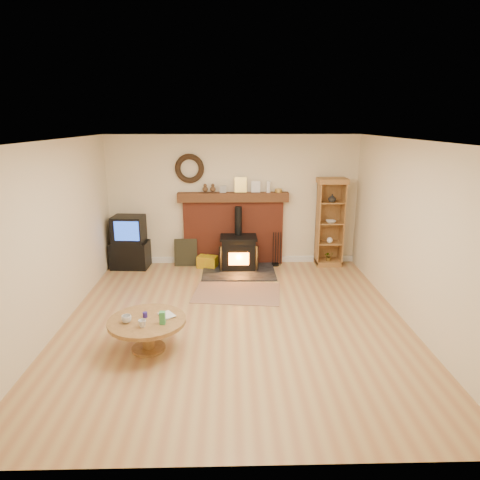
{
  "coord_description": "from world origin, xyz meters",
  "views": [
    {
      "loc": [
        -0.08,
        -5.75,
        2.84
      ],
      "look_at": [
        0.09,
        1.0,
        0.96
      ],
      "focal_mm": 32.0,
      "sensor_mm": 36.0,
      "label": 1
    }
  ],
  "objects_px": {
    "wood_stove": "(239,254)",
    "curio_cabinet": "(330,222)",
    "tv_unit": "(130,243)",
    "coffee_table": "(147,325)"
  },
  "relations": [
    {
      "from": "curio_cabinet",
      "to": "coffee_table",
      "type": "height_order",
      "value": "curio_cabinet"
    },
    {
      "from": "tv_unit",
      "to": "wood_stove",
      "type": "bearing_deg",
      "value": -5.27
    },
    {
      "from": "wood_stove",
      "to": "tv_unit",
      "type": "xyz_separation_m",
      "value": [
        -2.16,
        0.2,
        0.18
      ]
    },
    {
      "from": "tv_unit",
      "to": "coffee_table",
      "type": "xyz_separation_m",
      "value": [
        0.93,
        -3.25,
        -0.16
      ]
    },
    {
      "from": "curio_cabinet",
      "to": "wood_stove",
      "type": "bearing_deg",
      "value": -171.25
    },
    {
      "from": "tv_unit",
      "to": "curio_cabinet",
      "type": "relative_size",
      "value": 0.59
    },
    {
      "from": "wood_stove",
      "to": "curio_cabinet",
      "type": "relative_size",
      "value": 0.79
    },
    {
      "from": "coffee_table",
      "to": "curio_cabinet",
      "type": "bearing_deg",
      "value": 47.34
    },
    {
      "from": "wood_stove",
      "to": "coffee_table",
      "type": "xyz_separation_m",
      "value": [
        -1.23,
        -3.05,
        0.02
      ]
    },
    {
      "from": "tv_unit",
      "to": "curio_cabinet",
      "type": "height_order",
      "value": "curio_cabinet"
    }
  ]
}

